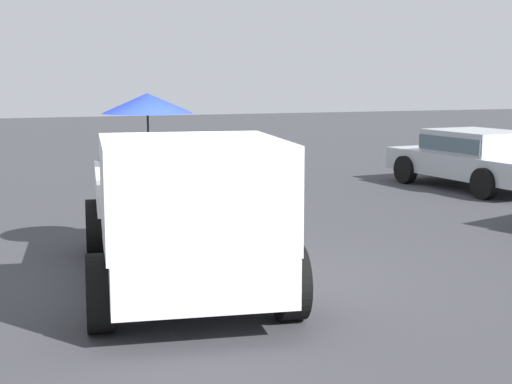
{
  "coord_description": "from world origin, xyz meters",
  "views": [
    {
      "loc": [
        9.19,
        -2.43,
        2.56
      ],
      "look_at": [
        0.13,
        0.99,
        1.1
      ],
      "focal_mm": 54.58,
      "sensor_mm": 36.0,
      "label": 1
    }
  ],
  "objects": [
    {
      "name": "pickup_truck_main",
      "position": [
        0.4,
        -0.07,
        0.98
      ],
      "size": [
        5.27,
        2.85,
        2.31
      ],
      "rotation": [
        0.0,
        0.0,
        -0.15
      ],
      "color": "black",
      "rests_on": "ground"
    },
    {
      "name": "parked_sedan_near",
      "position": [
        -5.46,
        8.41,
        0.74
      ],
      "size": [
        4.44,
        2.27,
        1.33
      ],
      "rotation": [
        0.0,
        0.0,
        3.23
      ],
      "color": "black",
      "rests_on": "ground"
    },
    {
      "name": "ground_plane",
      "position": [
        0.0,
        0.0,
        0.0
      ],
      "size": [
        80.0,
        80.0,
        0.0
      ],
      "primitive_type": "plane",
      "color": "#38383D"
    }
  ]
}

